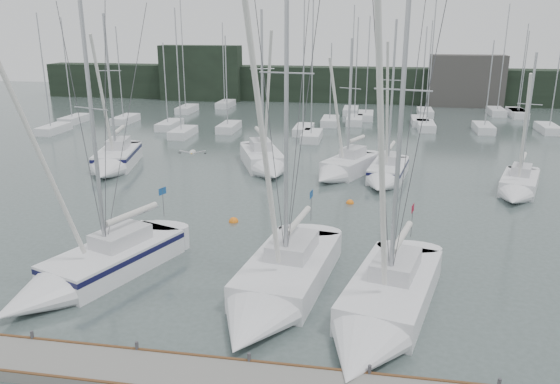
{
  "coord_description": "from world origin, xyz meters",
  "views": [
    {
      "loc": [
        5.72,
        -19.44,
        11.3
      ],
      "look_at": [
        1.49,
        5.0,
        3.54
      ],
      "focal_mm": 35.0,
      "sensor_mm": 36.0,
      "label": 1
    }
  ],
  "objects_px": {
    "sailboat_near_left": "(84,273)",
    "buoy_b": "(350,203)",
    "sailboat_near_right": "(380,315)",
    "sailboat_mid_b": "(266,163)",
    "sailboat_near_center": "(273,293)",
    "sailboat_mid_e": "(517,188)",
    "buoy_a": "(234,222)",
    "sailboat_mid_a": "(113,162)",
    "sailboat_mid_c": "(341,169)",
    "sailboat_mid_d": "(385,175)"
  },
  "relations": [
    {
      "from": "sailboat_mid_b",
      "to": "sailboat_mid_a",
      "type": "bearing_deg",
      "value": 166.44
    },
    {
      "from": "buoy_a",
      "to": "sailboat_mid_b",
      "type": "bearing_deg",
      "value": 91.92
    },
    {
      "from": "sailboat_mid_d",
      "to": "buoy_a",
      "type": "bearing_deg",
      "value": -122.52
    },
    {
      "from": "sailboat_mid_d",
      "to": "sailboat_mid_a",
      "type": "bearing_deg",
      "value": -170.48
    },
    {
      "from": "sailboat_mid_a",
      "to": "buoy_a",
      "type": "distance_m",
      "value": 15.87
    },
    {
      "from": "sailboat_mid_a",
      "to": "sailboat_near_center",
      "type": "bearing_deg",
      "value": -61.61
    },
    {
      "from": "sailboat_near_right",
      "to": "sailboat_mid_e",
      "type": "xyz_separation_m",
      "value": [
        9.25,
        18.67,
        -0.06
      ]
    },
    {
      "from": "sailboat_mid_e",
      "to": "sailboat_mid_d",
      "type": "bearing_deg",
      "value": -172.53
    },
    {
      "from": "sailboat_near_right",
      "to": "sailboat_mid_d",
      "type": "relative_size",
      "value": 1.23
    },
    {
      "from": "sailboat_near_center",
      "to": "sailboat_mid_e",
      "type": "relative_size",
      "value": 1.58
    },
    {
      "from": "sailboat_mid_a",
      "to": "sailboat_mid_c",
      "type": "height_order",
      "value": "sailboat_mid_a"
    },
    {
      "from": "buoy_b",
      "to": "sailboat_near_left",
      "type": "bearing_deg",
      "value": -129.17
    },
    {
      "from": "buoy_a",
      "to": "sailboat_mid_e",
      "type": "bearing_deg",
      "value": 25.07
    },
    {
      "from": "sailboat_near_right",
      "to": "buoy_a",
      "type": "relative_size",
      "value": 26.7
    },
    {
      "from": "sailboat_near_center",
      "to": "sailboat_mid_d",
      "type": "xyz_separation_m",
      "value": [
        4.79,
        19.24,
        -0.0
      ]
    },
    {
      "from": "sailboat_near_right",
      "to": "sailboat_mid_c",
      "type": "relative_size",
      "value": 1.38
    },
    {
      "from": "sailboat_near_center",
      "to": "sailboat_near_right",
      "type": "height_order",
      "value": "sailboat_near_center"
    },
    {
      "from": "sailboat_mid_d",
      "to": "sailboat_mid_b",
      "type": "bearing_deg",
      "value": 178.8
    },
    {
      "from": "sailboat_near_center",
      "to": "buoy_b",
      "type": "relative_size",
      "value": 31.32
    },
    {
      "from": "sailboat_near_left",
      "to": "sailboat_mid_a",
      "type": "xyz_separation_m",
      "value": [
        -7.85,
        18.92,
        0.08
      ]
    },
    {
      "from": "sailboat_near_left",
      "to": "buoy_b",
      "type": "xyz_separation_m",
      "value": [
        11.16,
        13.69,
        -0.58
      ]
    },
    {
      "from": "buoy_a",
      "to": "sailboat_near_right",
      "type": "bearing_deg",
      "value": -50.83
    },
    {
      "from": "sailboat_near_left",
      "to": "sailboat_mid_d",
      "type": "relative_size",
      "value": 1.07
    },
    {
      "from": "sailboat_near_right",
      "to": "sailboat_mid_a",
      "type": "distance_m",
      "value": 29.09
    },
    {
      "from": "sailboat_near_center",
      "to": "sailboat_mid_b",
      "type": "relative_size",
      "value": 1.22
    },
    {
      "from": "sailboat_near_left",
      "to": "sailboat_mid_c",
      "type": "bearing_deg",
      "value": 83.51
    },
    {
      "from": "sailboat_mid_e",
      "to": "buoy_b",
      "type": "bearing_deg",
      "value": -143.97
    },
    {
      "from": "sailboat_near_left",
      "to": "sailboat_mid_c",
      "type": "xyz_separation_m",
      "value": [
        10.17,
        19.92,
        0.0
      ]
    },
    {
      "from": "sailboat_mid_d",
      "to": "buoy_b",
      "type": "bearing_deg",
      "value": -104.18
    },
    {
      "from": "sailboat_near_right",
      "to": "sailboat_near_left",
      "type": "bearing_deg",
      "value": -172.1
    },
    {
      "from": "sailboat_near_center",
      "to": "sailboat_mid_e",
      "type": "distance_m",
      "value": 22.26
    },
    {
      "from": "sailboat_near_right",
      "to": "sailboat_mid_b",
      "type": "relative_size",
      "value": 1.16
    },
    {
      "from": "sailboat_mid_d",
      "to": "sailboat_near_center",
      "type": "bearing_deg",
      "value": -94.55
    },
    {
      "from": "buoy_b",
      "to": "sailboat_mid_d",
      "type": "bearing_deg",
      "value": 66.38
    },
    {
      "from": "sailboat_near_left",
      "to": "buoy_b",
      "type": "height_order",
      "value": "sailboat_near_left"
    },
    {
      "from": "buoy_a",
      "to": "buoy_b",
      "type": "xyz_separation_m",
      "value": [
        6.61,
        4.66,
        0.0
      ]
    },
    {
      "from": "sailboat_mid_e",
      "to": "sailboat_mid_a",
      "type": "bearing_deg",
      "value": -165.1
    },
    {
      "from": "sailboat_mid_b",
      "to": "sailboat_mid_e",
      "type": "bearing_deg",
      "value": -32.53
    },
    {
      "from": "sailboat_mid_c",
      "to": "buoy_b",
      "type": "bearing_deg",
      "value": -56.67
    },
    {
      "from": "sailboat_near_right",
      "to": "buoy_a",
      "type": "bearing_deg",
      "value": 143.01
    },
    {
      "from": "sailboat_near_left",
      "to": "sailboat_near_right",
      "type": "distance_m",
      "value": 13.08
    },
    {
      "from": "sailboat_near_right",
      "to": "sailboat_mid_e",
      "type": "relative_size",
      "value": 1.49
    },
    {
      "from": "buoy_b",
      "to": "buoy_a",
      "type": "bearing_deg",
      "value": -144.84
    },
    {
      "from": "sailboat_mid_c",
      "to": "buoy_a",
      "type": "distance_m",
      "value": 12.27
    },
    {
      "from": "sailboat_mid_d",
      "to": "buoy_b",
      "type": "relative_size",
      "value": 24.06
    },
    {
      "from": "sailboat_near_left",
      "to": "buoy_a",
      "type": "height_order",
      "value": "sailboat_near_left"
    },
    {
      "from": "sailboat_mid_b",
      "to": "sailboat_mid_c",
      "type": "xyz_separation_m",
      "value": [
        6.02,
        -0.77,
        -0.04
      ]
    },
    {
      "from": "sailboat_mid_e",
      "to": "buoy_a",
      "type": "distance_m",
      "value": 19.56
    },
    {
      "from": "sailboat_mid_a",
      "to": "buoy_a",
      "type": "relative_size",
      "value": 22.58
    },
    {
      "from": "buoy_a",
      "to": "sailboat_mid_a",
      "type": "bearing_deg",
      "value": 141.44
    }
  ]
}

